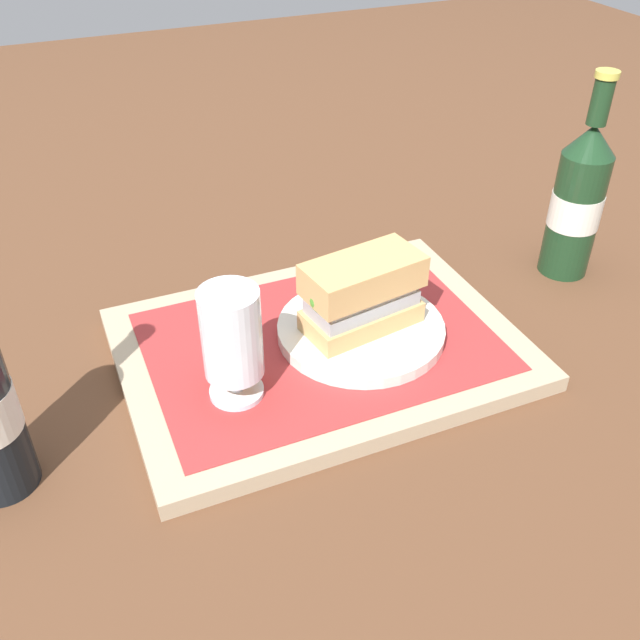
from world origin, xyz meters
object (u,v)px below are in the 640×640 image
object	(u,v)px
beer_glass	(232,342)
second_bottle	(578,200)
plate	(361,330)
sandwich	(360,294)

from	to	relation	value
beer_glass	second_bottle	xyz separation A→B (m)	(-0.49, -0.09, 0.02)
plate	beer_glass	xyz separation A→B (m)	(0.16, 0.04, 0.06)
beer_glass	sandwich	bearing A→B (deg)	-165.86
plate	sandwich	distance (m)	0.05
plate	sandwich	size ratio (longest dim) A/B	1.37
plate	second_bottle	distance (m)	0.34
plate	beer_glass	world-z (taller)	beer_glass
sandwich	second_bottle	distance (m)	0.33
beer_glass	plate	bearing A→B (deg)	-165.96
sandwich	second_bottle	xyz separation A→B (m)	(-0.33, -0.05, 0.03)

